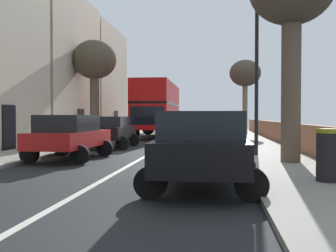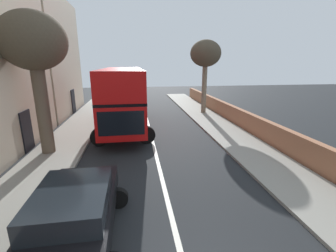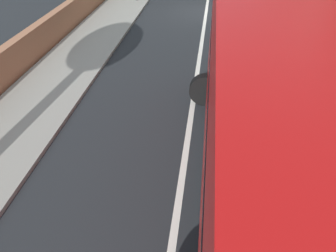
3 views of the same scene
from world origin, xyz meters
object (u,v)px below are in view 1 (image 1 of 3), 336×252
at_px(parked_car_red_left_4, 69,134).
at_px(street_tree_right_1, 245,75).
at_px(lamppost_right, 257,58).
at_px(double_decker_bus, 158,106).
at_px(parked_car_black_right_0, 203,145).
at_px(parked_car_black_left_3, 110,130).
at_px(street_tree_left_0, 94,63).
at_px(litter_bin_right, 328,155).

bearing_deg(parked_car_red_left_4, street_tree_right_1, 69.12).
bearing_deg(lamppost_right, double_decker_bus, 112.25).
relative_size(double_decker_bus, parked_car_red_left_4, 2.36).
bearing_deg(double_decker_bus, parked_car_black_right_0, -78.93).
xyz_separation_m(parked_car_black_left_3, parked_car_red_left_4, (-0.00, -5.52, 0.02)).
xyz_separation_m(parked_car_black_right_0, parked_car_black_left_3, (-5.00, 10.73, -0.05)).
height_order(parked_car_black_left_3, street_tree_left_0, street_tree_left_0).
distance_m(street_tree_right_1, lamppost_right, 18.50).
bearing_deg(litter_bin_right, double_decker_bus, 108.58).
bearing_deg(street_tree_left_0, litter_bin_right, -57.26).
xyz_separation_m(parked_car_red_left_4, litter_bin_right, (7.80, -4.57, -0.21)).
height_order(parked_car_red_left_4, lamppost_right, lamppost_right).
bearing_deg(parked_car_red_left_4, parked_car_black_left_3, 89.97).
relative_size(double_decker_bus, parked_car_black_right_0, 2.51).
height_order(parked_car_black_left_3, lamppost_right, lamppost_right).
distance_m(parked_car_red_left_4, street_tree_left_0, 12.94).
relative_size(double_decker_bus, street_tree_left_0, 1.57).
height_order(parked_car_black_right_0, street_tree_left_0, street_tree_left_0).
xyz_separation_m(street_tree_left_0, street_tree_right_1, (10.43, 8.11, -0.09)).
xyz_separation_m(double_decker_bus, parked_car_red_left_4, (-0.80, -16.25, -1.43)).
xyz_separation_m(street_tree_right_1, lamppost_right, (-0.83, -18.44, -1.25)).
height_order(double_decker_bus, litter_bin_right, double_decker_bus).
height_order(parked_car_black_right_0, litter_bin_right, parked_car_black_right_0).
relative_size(street_tree_left_0, litter_bin_right, 5.49).
bearing_deg(parked_car_red_left_4, lamppost_right, 13.11).
distance_m(parked_car_black_right_0, street_tree_left_0, 19.27).
bearing_deg(double_decker_bus, litter_bin_right, -71.42).
relative_size(double_decker_bus, parked_car_black_left_3, 2.44).
height_order(parked_car_red_left_4, litter_bin_right, parked_car_red_left_4).
distance_m(double_decker_bus, litter_bin_right, 22.03).
height_order(double_decker_bus, parked_car_red_left_4, double_decker_bus).
distance_m(double_decker_bus, street_tree_left_0, 6.29).
xyz_separation_m(street_tree_right_1, litter_bin_right, (0.17, -24.59, -4.34)).
distance_m(parked_car_black_left_3, street_tree_left_0, 8.16).
distance_m(parked_car_black_right_0, street_tree_right_1, 25.69).
distance_m(parked_car_red_left_4, litter_bin_right, 9.04).
relative_size(parked_car_red_left_4, litter_bin_right, 3.64).
bearing_deg(parked_car_black_right_0, parked_car_red_left_4, 133.84).
bearing_deg(lamppost_right, parked_car_black_left_3, 149.91).
bearing_deg(street_tree_right_1, street_tree_left_0, -142.13).
relative_size(street_tree_right_1, litter_bin_right, 5.20).
relative_size(lamppost_right, litter_bin_right, 5.30).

